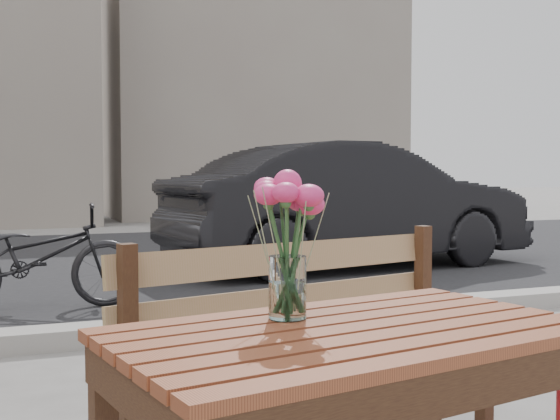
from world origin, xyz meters
name	(u,v)px	position (x,y,z in m)	size (l,w,h in m)	color
street	(99,286)	(0.00, 5.06, 0.03)	(30.00, 8.12, 0.12)	black
backdrop_buildings	(50,52)	(0.17, 14.40, 3.60)	(15.50, 4.00, 8.00)	gray
main_table	(352,374)	(-0.02, 0.10, 0.57)	(1.20, 0.83, 0.68)	brown
main_bench	(309,327)	(0.19, 0.83, 0.52)	(1.43, 0.71, 0.85)	#9F8052
main_vase	(287,226)	(-0.12, 0.24, 0.91)	(0.20, 0.20, 0.37)	white
parked_car	(350,206)	(2.80, 5.60, 0.68)	(1.44, 4.14, 1.36)	black
bicycle	(37,257)	(-0.55, 4.28, 0.40)	(0.54, 1.54, 0.81)	black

